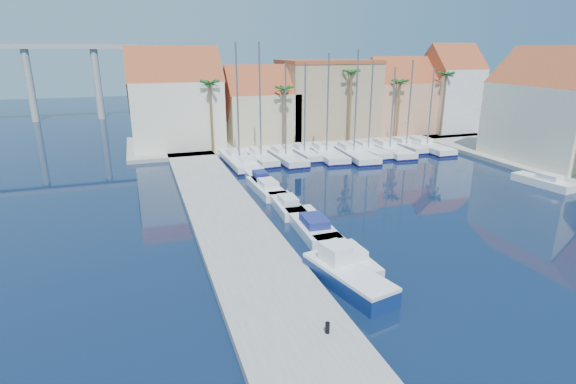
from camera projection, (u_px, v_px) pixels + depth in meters
name	position (u px, v px, depth m)	size (l,w,h in m)	color
ground	(457.00, 313.00, 24.11)	(260.00, 260.00, 0.00)	black
quay_west	(238.00, 236.00, 33.48)	(6.00, 77.00, 0.50)	gray
shore_north	(309.00, 138.00, 70.41)	(54.00, 16.00, 0.50)	gray
bollard	(327.00, 328.00, 21.52)	(0.23, 0.23, 0.57)	black
fishing_boat	(346.00, 275.00, 26.65)	(3.57, 6.81, 2.27)	navy
motorboat_west_0	(346.00, 256.00, 29.66)	(2.28, 6.51, 1.40)	white
motorboat_west_1	(312.00, 225.00, 34.86)	(2.72, 7.58, 1.40)	white
motorboat_west_2	(287.00, 204.00, 39.45)	(2.24, 6.18, 1.40)	white
motorboat_west_3	(266.00, 187.00, 44.33)	(2.44, 6.87, 1.40)	white
motorboat_west_4	(259.00, 179.00, 47.34)	(1.93, 5.81, 1.40)	white
motorboat_west_5	(246.00, 164.00, 53.44)	(2.44, 7.38, 1.40)	white
motorboat_west_6	(239.00, 156.00, 57.49)	(2.62, 6.42, 1.40)	white
motorboat_east_1	(544.00, 181.00, 46.37)	(2.85, 6.37, 1.40)	white
sailboat_0	(238.00, 160.00, 54.92)	(3.16, 10.94, 14.28)	white
sailboat_1	(260.00, 157.00, 56.44)	(2.72, 8.84, 14.36)	white
sailboat_2	(284.00, 156.00, 56.97)	(3.19, 10.42, 12.01)	white
sailboat_3	(303.00, 153.00, 58.77)	(2.33, 8.22, 11.99)	white
sailboat_4	(325.00, 152.00, 59.01)	(3.80, 11.42, 13.09)	white
sailboat_5	(352.00, 152.00, 59.04)	(3.93, 11.94, 13.59)	white
sailboat_6	(366.00, 149.00, 60.73)	(2.89, 9.67, 12.13)	white
sailboat_7	(387.00, 149.00, 61.40)	(3.77, 11.38, 11.32)	white
sailboat_8	(404.00, 145.00, 63.07)	(2.47, 8.21, 12.18)	white
sailboat_9	(424.00, 146.00, 63.19)	(2.94, 10.82, 11.09)	white
building_0	(176.00, 103.00, 61.51)	(12.30, 9.00, 13.50)	beige
building_1	(260.00, 108.00, 65.54)	(10.30, 8.00, 11.00)	#C8B88D
building_2	(327.00, 98.00, 69.50)	(14.20, 10.20, 11.50)	tan
building_3	(398.00, 99.00, 72.37)	(10.30, 8.00, 12.00)	tan
building_4	(449.00, 91.00, 73.87)	(8.30, 8.00, 14.00)	silver
building_6	(554.00, 111.00, 53.53)	(9.00, 14.30, 13.50)	beige
palm_0	(210.00, 86.00, 57.44)	(2.60, 2.60, 10.15)	brown
palm_1	(284.00, 91.00, 60.77)	(2.60, 2.60, 9.15)	brown
palm_2	(351.00, 75.00, 63.24)	(2.60, 2.60, 11.15)	brown
palm_3	(400.00, 84.00, 66.10)	(2.60, 2.60, 9.65)	brown
palm_4	(446.00, 77.00, 68.25)	(2.60, 2.60, 10.65)	brown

